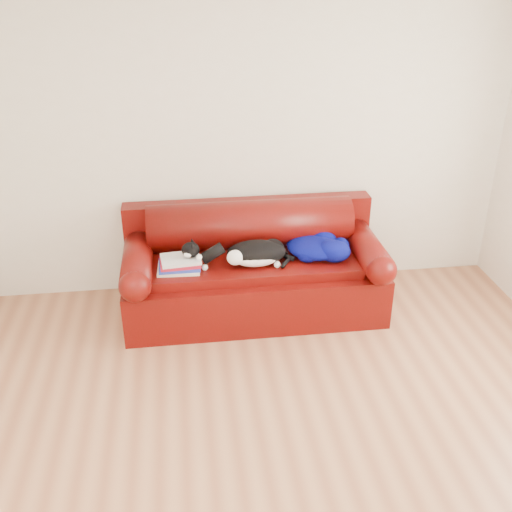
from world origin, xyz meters
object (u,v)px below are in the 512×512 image
Objects in this scene: book_stack at (180,264)px; cat at (256,254)px; sofa_base at (254,285)px; blanket at (317,246)px.

cat is (0.60, 0.00, 0.05)m from book_stack.
cat is at bearing 0.34° from book_stack.
cat reaches higher than book_stack.
sofa_base is at bearing 12.91° from book_stack.
blanket is at bearing 5.90° from book_stack.
cat reaches higher than blanket.
book_stack is 0.58× the size of blanket.
blanket is at bearing -2.40° from sofa_base.
sofa_base is 3.03× the size of cat.
book_stack is (-0.60, -0.14, 0.31)m from sofa_base.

